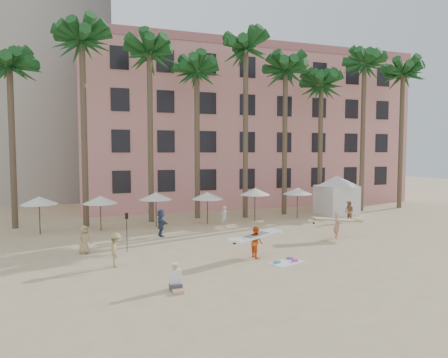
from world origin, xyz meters
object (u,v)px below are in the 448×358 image
object	(u,v)px
pink_hotel	(240,131)
cabana	(336,191)
carrier_yellow	(337,223)
carrier_white	(256,241)

from	to	relation	value
pink_hotel	cabana	distance (m)	14.55
carrier_yellow	carrier_white	bearing A→B (deg)	-159.15
carrier_white	carrier_yellow	bearing A→B (deg)	20.85
cabana	carrier_white	size ratio (longest dim) A/B	1.46
pink_hotel	carrier_white	bearing A→B (deg)	-109.25
carrier_white	cabana	bearing A→B (deg)	41.39
cabana	carrier_yellow	size ratio (longest dim) A/B	1.42
cabana	carrier_white	world-z (taller)	cabana
pink_hotel	cabana	world-z (taller)	pink_hotel
cabana	carrier_yellow	world-z (taller)	cabana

